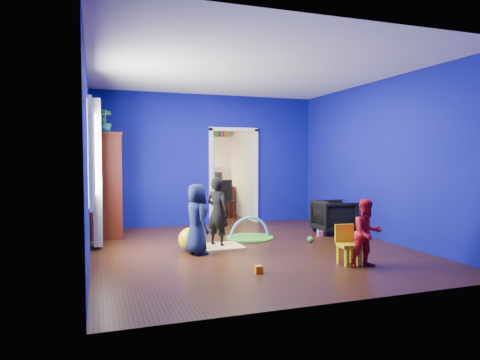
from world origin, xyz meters
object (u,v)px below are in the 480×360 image
object	(u,v)px
play_mat	(249,238)
kid_chair	(349,247)
crt_tv	(108,183)
hopper_ball	(190,239)
tv_armoire	(106,185)
study_desk	(216,200)
toddler_red	(367,233)
child_black	(217,212)
folding_chair	(226,201)
child_navy	(197,219)
armchair	(334,217)
vase	(105,127)

from	to	relation	value
play_mat	kid_chair	bearing A→B (deg)	-73.98
kid_chair	play_mat	world-z (taller)	kid_chair
crt_tv	play_mat	xyz separation A→B (m)	(2.47, -1.16, -1.01)
hopper_ball	tv_armoire	bearing A→B (deg)	123.60
kid_chair	study_desk	xyz separation A→B (m)	(-0.35, 5.67, 0.12)
toddler_red	crt_tv	world-z (taller)	crt_tv
crt_tv	study_desk	xyz separation A→B (m)	(2.77, 2.23, -0.65)
tv_armoire	crt_tv	world-z (taller)	tv_armoire
hopper_ball	kid_chair	size ratio (longest dim) A/B	0.75
child_black	folding_chair	size ratio (longest dim) A/B	1.27
kid_chair	study_desk	world-z (taller)	study_desk
tv_armoire	kid_chair	distance (m)	4.73
child_navy	hopper_ball	distance (m)	0.44
child_black	study_desk	xyz separation A→B (m)	(1.06, 3.90, -0.21)
tv_armoire	folding_chair	bearing A→B (deg)	24.37
child_black	hopper_ball	distance (m)	0.68
armchair	child_black	world-z (taller)	child_black
vase	tv_armoire	size ratio (longest dim) A/B	0.10
hopper_ball	study_desk	bearing A→B (deg)	68.98
tv_armoire	play_mat	distance (m)	2.93
kid_chair	child_black	bearing A→B (deg)	137.09
study_desk	folding_chair	distance (m)	0.96
child_navy	tv_armoire	xyz separation A→B (m)	(-1.29, 2.11, 0.43)
toddler_red	vase	world-z (taller)	vase
crt_tv	kid_chair	xyz separation A→B (m)	(3.13, -3.44, -0.77)
kid_chair	study_desk	distance (m)	5.68
child_navy	vase	distance (m)	2.69
child_black	child_navy	xyz separation A→B (m)	(-0.46, -0.45, -0.04)
child_navy	study_desk	bearing A→B (deg)	-30.24
child_black	vase	bearing A→B (deg)	14.41
kid_chair	armchair	bearing A→B (deg)	71.96
child_black	toddler_red	distance (m)	2.52
toddler_red	tv_armoire	xyz separation A→B (m)	(-3.32, 3.64, 0.51)
child_navy	kid_chair	size ratio (longest dim) A/B	2.19
child_black	play_mat	world-z (taller)	child_black
hopper_ball	vase	bearing A→B (deg)	128.38
hopper_ball	play_mat	bearing A→B (deg)	28.88
hopper_ball	folding_chair	bearing A→B (deg)	63.35
hopper_ball	crt_tv	bearing A→B (deg)	122.74
hopper_ball	play_mat	xyz separation A→B (m)	(1.27, 0.70, -0.18)
armchair	hopper_ball	size ratio (longest dim) A/B	1.93
toddler_red	play_mat	bearing A→B (deg)	108.45
child_black	kid_chair	bearing A→B (deg)	-179.04
toddler_red	tv_armoire	world-z (taller)	tv_armoire
child_navy	toddler_red	bearing A→B (deg)	-137.82
child_black	crt_tv	distance (m)	2.43
vase	toddler_red	bearing A→B (deg)	-45.17
tv_armoire	hopper_ball	distance (m)	2.37
child_black	kid_chair	size ratio (longest dim) A/B	2.33
vase	study_desk	size ratio (longest dim) A/B	0.22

